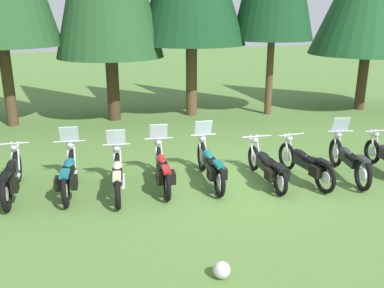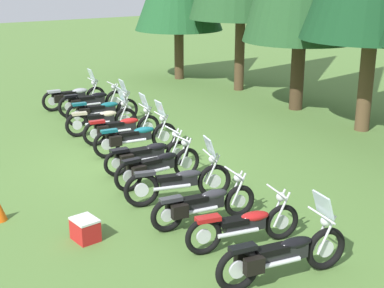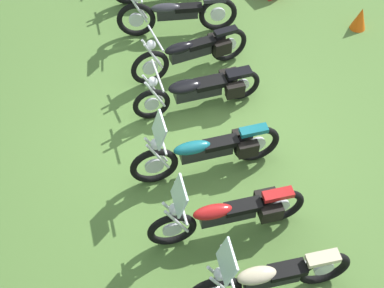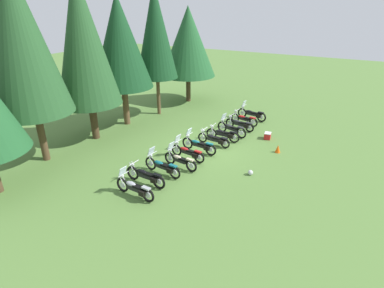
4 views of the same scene
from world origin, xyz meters
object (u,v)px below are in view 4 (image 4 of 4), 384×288
Objects in this scene: motorcycle_8 at (231,128)px; picnic_cooler at (268,136)px; motorcycle_3 at (180,160)px; motorcycle_1 at (146,176)px; motorcycle_6 at (214,139)px; motorcycle_0 at (135,188)px; pine_tree_4 at (156,32)px; dropped_helmet at (250,173)px; motorcycle_4 at (188,152)px; pine_tree_3 at (120,42)px; pine_tree_5 at (188,42)px; motorcycle_5 at (199,145)px; motorcycle_9 at (240,124)px; motorcycle_2 at (163,166)px; motorcycle_10 at (244,119)px; motorcycle_7 at (223,134)px; pine_tree_1 at (20,38)px; motorcycle_11 at (252,114)px; pine_tree_2 at (83,40)px; traffic_cone at (278,149)px.

motorcycle_8 reaches higher than picnic_cooler.
motorcycle_3 is 0.95× the size of motorcycle_8.
motorcycle_1 is 5.94m from motorcycle_6.
motorcycle_0 and motorcycle_3 have the same top height.
dropped_helmet is at bearing -121.76° from pine_tree_4.
pine_tree_3 is (2.96, 6.81, 5.41)m from motorcycle_4.
pine_tree_5 is 14.75m from dropped_helmet.
motorcycle_5 reaches higher than motorcycle_9.
motorcycle_6 reaches higher than dropped_helmet.
dropped_helmet is at bearing -145.59° from motorcycle_2.
motorcycle_4 is 0.24× the size of pine_tree_4.
pine_tree_4 reaches higher than motorcycle_10.
dropped_helmet is at bearing 147.14° from motorcycle_6.
picnic_cooler is (-5.12, -8.80, -4.99)m from pine_tree_5.
motorcycle_1 is 1.06× the size of motorcycle_6.
motorcycle_1 is at bearing 83.14° from motorcycle_3.
pine_tree_1 is (-7.27, 8.06, 6.28)m from motorcycle_7.
motorcycle_7 is 4.75m from motorcycle_11.
motorcycle_9 is at bearing -99.63° from motorcycle_7.
motorcycle_4 is 0.26× the size of pine_tree_3.
pine_tree_1 is (-1.73, 6.92, 6.25)m from motorcycle_2.
motorcycle_3 is 3.86m from dropped_helmet.
pine_tree_4 is at bearing -16.00° from pine_tree_3.
motorcycle_1 is at bearing -150.04° from pine_tree_4.
motorcycle_1 is 9.26m from motorcycle_9.
motorcycle_2 reaches higher than motorcycle_1.
pine_tree_1 reaches higher than motorcycle_1.
pine_tree_1 is (-2.78, 7.37, 6.27)m from motorcycle_3.
pine_tree_1 is 3.74m from pine_tree_2.
motorcycle_1 is 1.25m from motorcycle_2.
motorcycle_0 is 8.30× the size of dropped_helmet.
motorcycle_2 reaches higher than traffic_cone.
motorcycle_8 is 9.10m from pine_tree_4.
pine_tree_1 is at bearing 64.36° from motorcycle_11.
dropped_helmet is at bearing 137.26° from motorcycle_8.
motorcycle_7 reaches higher than motorcycle_10.
pine_tree_4 is (0.24, 7.04, 5.90)m from motorcycle_9.
motorcycle_1 reaches higher than motorcycle_6.
pine_tree_5 reaches higher than motorcycle_10.
motorcycle_11 is 5.76m from traffic_cone.
motorcycle_0 is at bearing 87.54° from motorcycle_6.
traffic_cone is (3.36, -4.39, -0.22)m from motorcycle_4.
motorcycle_11 is 0.25× the size of pine_tree_4.
motorcycle_0 is 12.74m from motorcycle_11.
motorcycle_7 is (3.42, -0.77, -0.01)m from motorcycle_4.
pine_tree_1 is 9.94m from pine_tree_4.
picnic_cooler is at bearing -109.12° from motorcycle_2.
dropped_helmet is at bearing 123.78° from motorcycle_10.
pine_tree_2 is 1.14× the size of pine_tree_3.
pine_tree_4 reaches higher than motorcycle_1.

